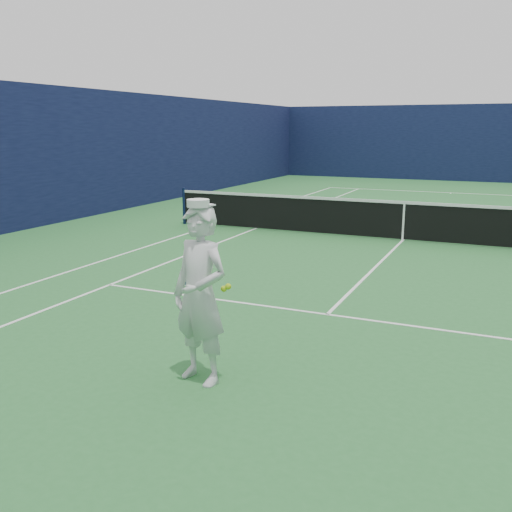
{
  "coord_description": "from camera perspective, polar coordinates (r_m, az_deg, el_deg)",
  "views": [
    {
      "loc": [
        2.4,
        -14.42,
        2.8
      ],
      "look_at": [
        -0.61,
        -7.7,
        1.13
      ],
      "focal_mm": 40.0,
      "sensor_mm": 36.0,
      "label": 1
    }
  ],
  "objects": [
    {
      "name": "tennis_net",
      "position": [
        14.79,
        14.55,
        3.59
      ],
      "size": [
        12.88,
        0.09,
        1.07
      ],
      "color": "#141E4C",
      "rests_on": "ground"
    },
    {
      "name": "windscreen_fence",
      "position": [
        14.64,
        14.86,
        9.18
      ],
      "size": [
        20.12,
        36.12,
        4.0
      ],
      "color": "#10173C",
      "rests_on": "ground"
    },
    {
      "name": "tennis_player",
      "position": [
        6.29,
        -5.61,
        -3.89
      ],
      "size": [
        0.82,
        0.67,
        2.06
      ],
      "rotation": [
        0.0,
        0.0,
        -0.25
      ],
      "color": "silver",
      "rests_on": "ground"
    },
    {
      "name": "court_markings",
      "position": [
        14.89,
        14.43,
        1.5
      ],
      "size": [
        11.03,
        23.83,
        0.01
      ],
      "color": "white",
      "rests_on": "ground"
    },
    {
      "name": "ground",
      "position": [
        14.89,
        14.43,
        1.49
      ],
      "size": [
        80.0,
        80.0,
        0.0
      ],
      "primitive_type": "plane",
      "color": "#286A30",
      "rests_on": "ground"
    }
  ]
}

